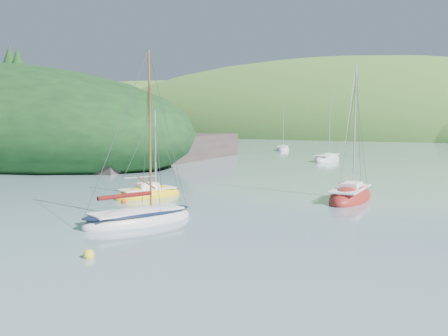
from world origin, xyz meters
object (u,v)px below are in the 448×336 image
Objects in this scene: sloop_red at (350,197)px; sailboat_yellow at (148,195)px; distant_sloop_a at (327,160)px; distant_sloop_c at (283,149)px; daysailer_white at (139,219)px.

sloop_red is 1.50× the size of sailboat_yellow.
distant_sloop_a reaches higher than sailboat_yellow.
sloop_red is 58.31m from distant_sloop_c.
distant_sloop_a reaches higher than distant_sloop_c.
daysailer_white is 15.91m from sloop_red.
sailboat_yellow is at bearing -90.30° from distant_sloop_a.
daysailer_white is 0.96× the size of sloop_red.
distant_sloop_a is (-7.72, 45.42, -0.05)m from daysailer_white.
sailboat_yellow is 59.26m from distant_sloop_c.
sailboat_yellow is 0.75× the size of distant_sloop_c.
daysailer_white is 1.45× the size of sailboat_yellow.
sailboat_yellow is at bearing -96.58° from distant_sloop_c.
sloop_red is 1.12× the size of distant_sloop_c.
distant_sloop_a is 24.54m from distant_sloop_c.
sloop_red reaches higher than distant_sloop_c.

